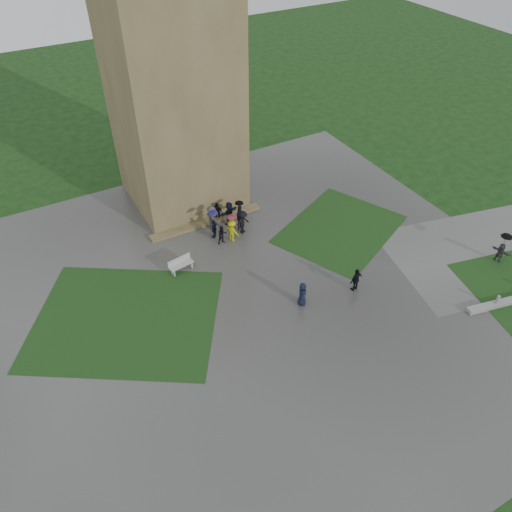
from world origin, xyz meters
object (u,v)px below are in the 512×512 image
pedestrian_path (502,248)px  bench (181,264)px  tower (173,89)px  pedestrian_near (356,280)px  pedestrian_mid (302,294)px

pedestrian_path → bench: bearing=153.5°
tower → pedestrian_path: 25.52m
tower → pedestrian_path: bearing=-48.9°
pedestrian_near → pedestrian_path: bearing=156.4°
bench → pedestrian_path: bearing=-35.8°
bench → pedestrian_mid: (5.46, -6.68, 0.32)m
tower → pedestrian_mid: tower is taller
tower → pedestrian_path: size_ratio=7.71×
pedestrian_path → pedestrian_near: bearing=166.5°
tower → bench: bearing=-114.0°
tower → bench: (-3.77, -8.47, -8.47)m
pedestrian_path → pedestrian_mid: bearing=167.6°
tower → bench: size_ratio=10.06×
pedestrian_mid → bench: bearing=70.8°
tower → pedestrian_near: tower is taller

